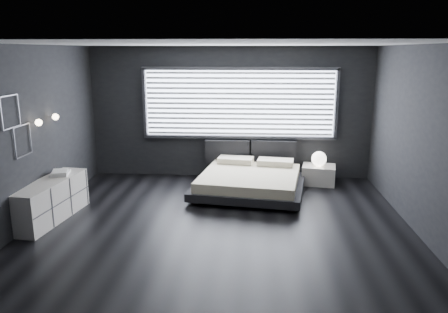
{
  "coord_description": "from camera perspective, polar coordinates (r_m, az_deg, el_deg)",
  "views": [
    {
      "loc": [
        0.5,
        -6.55,
        2.71
      ],
      "look_at": [
        0.0,
        0.85,
        0.9
      ],
      "focal_mm": 35.0,
      "sensor_mm": 36.0,
      "label": 1
    }
  ],
  "objects": [
    {
      "name": "bed",
      "position": [
        8.5,
        3.41,
        -3.17
      ],
      "size": [
        2.3,
        2.23,
        0.53
      ],
      "color": "black",
      "rests_on": "ground"
    },
    {
      "name": "book_stack",
      "position": [
        7.88,
        -20.64,
        -2.0
      ],
      "size": [
        0.36,
        0.43,
        0.08
      ],
      "color": "silver",
      "rests_on": "dresser"
    },
    {
      "name": "nightstand",
      "position": [
        9.29,
        12.24,
        -2.33
      ],
      "size": [
        0.75,
        0.66,
        0.39
      ],
      "primitive_type": "cube",
      "rotation": [
        0.0,
        0.0,
        -0.17
      ],
      "color": "silver",
      "rests_on": "ground"
    },
    {
      "name": "headboard",
      "position": [
        9.43,
        3.46,
        0.58
      ],
      "size": [
        1.96,
        0.16,
        0.52
      ],
      "color": "black",
      "rests_on": "ground"
    },
    {
      "name": "sconce_near",
      "position": [
        7.5,
        -23.07,
        4.11
      ],
      "size": [
        0.18,
        0.11,
        0.11
      ],
      "color": "silver",
      "rests_on": "ground"
    },
    {
      "name": "orb_lamp",
      "position": [
        9.17,
        12.3,
        -0.3
      ],
      "size": [
        0.3,
        0.3,
        0.3
      ],
      "primitive_type": "sphere",
      "color": "white",
      "rests_on": "nightstand"
    },
    {
      "name": "window",
      "position": [
        9.31,
        2.0,
        6.92
      ],
      "size": [
        4.14,
        0.09,
        1.52
      ],
      "color": "white",
      "rests_on": "ground"
    },
    {
      "name": "wall_art_upper",
      "position": [
        6.98,
        -26.13,
        5.26
      ],
      "size": [
        0.01,
        0.48,
        0.48
      ],
      "color": "#47474C",
      "rests_on": "ground"
    },
    {
      "name": "dresser",
      "position": [
        7.69,
        -21.69,
        -5.33
      ],
      "size": [
        0.66,
        1.69,
        0.66
      ],
      "color": "silver",
      "rests_on": "ground"
    },
    {
      "name": "wall_art_lower",
      "position": [
        7.27,
        -24.78,
        1.91
      ],
      "size": [
        0.01,
        0.48,
        0.48
      ],
      "color": "#47474C",
      "rests_on": "ground"
    },
    {
      "name": "room",
      "position": [
        6.7,
        -0.49,
        2.44
      ],
      "size": [
        6.04,
        6.0,
        2.8
      ],
      "color": "black",
      "rests_on": "ground"
    },
    {
      "name": "sconce_far",
      "position": [
        8.03,
        -21.18,
        4.85
      ],
      "size": [
        0.18,
        0.11,
        0.11
      ],
      "color": "silver",
      "rests_on": "ground"
    }
  ]
}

